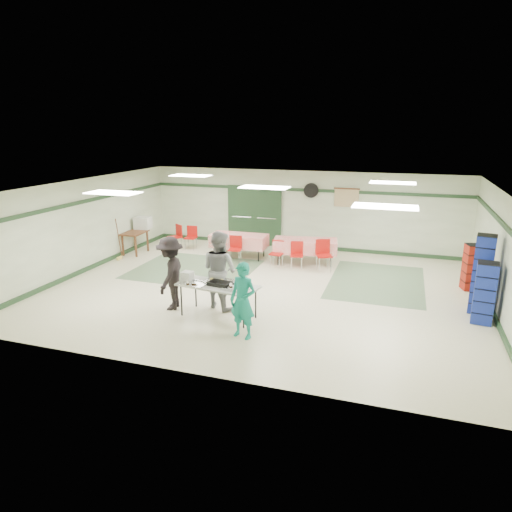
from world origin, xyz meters
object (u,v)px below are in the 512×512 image
(chair_a, at_px, (297,252))
(crate_stack_red, at_px, (472,267))
(office_printer, at_px, (143,223))
(chair_b, at_px, (277,251))
(serving_table, at_px, (218,287))
(crate_stack_blue_b, at_px, (485,293))
(chair_c, at_px, (323,252))
(chair_loose_a, at_px, (191,235))
(volunteer_teal, at_px, (243,301))
(broom, at_px, (119,239))
(dining_table_b, at_px, (239,240))
(crate_stack_blue_a, at_px, (482,274))
(printer_table, at_px, (135,235))
(volunteer_dark, at_px, (171,273))
(volunteer_grey, at_px, (220,270))
(chair_loose_b, at_px, (177,234))
(dining_table_a, at_px, (305,245))

(chair_a, relative_size, crate_stack_red, 0.66)
(office_printer, bearing_deg, chair_b, -13.47)
(serving_table, relative_size, crate_stack_blue_b, 1.39)
(chair_c, xyz_separation_m, office_printer, (-6.34, 0.45, 0.38))
(chair_b, xyz_separation_m, chair_loose_a, (-3.40, 1.05, 0.01))
(volunteer_teal, relative_size, broom, 1.18)
(dining_table_b, height_order, crate_stack_blue_a, crate_stack_blue_a)
(office_printer, bearing_deg, broom, -101.68)
(chair_loose_a, height_order, printer_table, chair_loose_a)
(crate_stack_red, distance_m, printer_table, 10.31)
(crate_stack_red, relative_size, printer_table, 1.28)
(volunteer_dark, relative_size, crate_stack_red, 1.41)
(volunteer_teal, xyz_separation_m, dining_table_b, (-2.11, 5.53, -0.22))
(volunteer_grey, relative_size, crate_stack_blue_b, 1.35)
(crate_stack_blue_b, height_order, printer_table, crate_stack_blue_b)
(office_printer, bearing_deg, volunteer_teal, -52.32)
(volunteer_grey, relative_size, crate_stack_red, 1.51)
(serving_table, bearing_deg, crate_stack_blue_a, 28.08)
(office_printer, bearing_deg, crate_stack_blue_b, -25.12)
(volunteer_teal, distance_m, chair_b, 5.01)
(chair_a, xyz_separation_m, printer_table, (-5.54, -0.09, 0.15))
(volunteer_dark, height_order, office_printer, volunteer_dark)
(chair_loose_a, distance_m, chair_loose_b, 0.51)
(chair_a, distance_m, chair_loose_b, 4.55)
(dining_table_b, distance_m, printer_table, 3.54)
(dining_table_a, xyz_separation_m, crate_stack_blue_b, (4.63, -3.25, 0.11))
(dining_table_a, bearing_deg, volunteer_dark, -124.79)
(chair_loose_b, xyz_separation_m, printer_table, (-1.07, -0.93, 0.11))
(chair_loose_a, distance_m, crate_stack_red, 8.90)
(serving_table, relative_size, crate_stack_red, 1.55)
(serving_table, height_order, chair_a, chair_a)
(serving_table, bearing_deg, printer_table, 146.74)
(volunteer_dark, relative_size, printer_table, 1.80)
(chair_a, distance_m, crate_stack_blue_b, 5.46)
(volunteer_dark, xyz_separation_m, chair_c, (2.86, 4.04, -0.29))
(serving_table, distance_m, volunteer_dark, 1.25)
(chair_b, distance_m, broom, 5.09)
(chair_b, height_order, office_printer, office_printer)
(chair_a, height_order, office_printer, office_printer)
(volunteer_teal, height_order, dining_table_b, volunteer_teal)
(chair_loose_b, bearing_deg, crate_stack_blue_a, 16.92)
(crate_stack_red, bearing_deg, volunteer_grey, -151.46)
(dining_table_b, bearing_deg, chair_c, -12.04)
(chair_loose_b, bearing_deg, office_printer, -125.36)
(chair_a, bearing_deg, volunteer_grey, -118.47)
(chair_c, bearing_deg, chair_loose_a, 143.75)
(volunteer_dark, relative_size, chair_loose_b, 1.98)
(volunteer_dark, bearing_deg, chair_a, 142.70)
(serving_table, height_order, crate_stack_blue_a, crate_stack_blue_a)
(volunteer_grey, distance_m, dining_table_b, 4.33)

